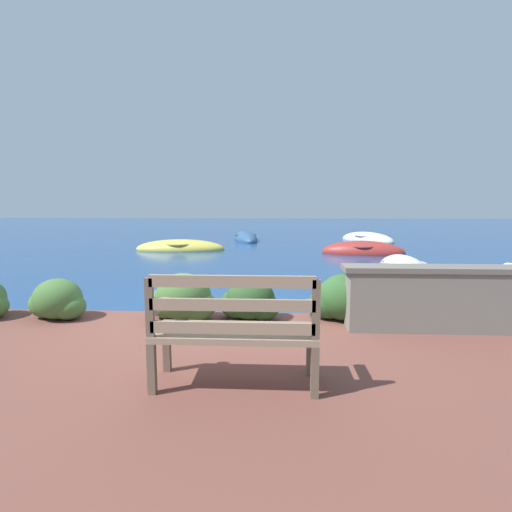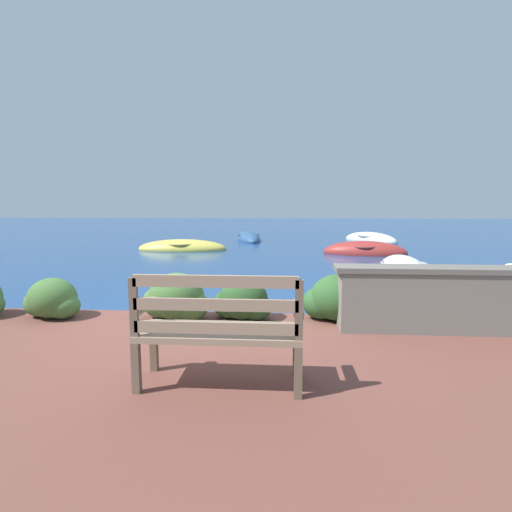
{
  "view_description": "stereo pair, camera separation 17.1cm",
  "coord_description": "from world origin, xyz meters",
  "px_view_note": "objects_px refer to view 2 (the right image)",
  "views": [
    {
      "loc": [
        0.79,
        -5.16,
        1.67
      ],
      "look_at": [
        0.25,
        5.08,
        0.31
      ],
      "focal_mm": 28.0,
      "sensor_mm": 36.0,
      "label": 1
    },
    {
      "loc": [
        0.96,
        -5.15,
        1.67
      ],
      "look_at": [
        0.25,
        5.08,
        0.31
      ],
      "focal_mm": 28.0,
      "sensor_mm": 36.0,
      "label": 2
    }
  ],
  "objects_px": {
    "rowboat_nearest": "(403,273)",
    "rowboat_outer": "(370,240)",
    "rowboat_far": "(182,248)",
    "rowboat_distant": "(249,239)",
    "rowboat_mid": "(365,252)",
    "mooring_buoy": "(511,273)",
    "park_bench": "(219,327)"
  },
  "relations": [
    {
      "from": "rowboat_outer",
      "to": "rowboat_far",
      "type": "bearing_deg",
      "value": 81.31
    },
    {
      "from": "rowboat_far",
      "to": "mooring_buoy",
      "type": "relative_size",
      "value": 6.46
    },
    {
      "from": "park_bench",
      "to": "rowboat_far",
      "type": "height_order",
      "value": "park_bench"
    },
    {
      "from": "rowboat_nearest",
      "to": "rowboat_far",
      "type": "height_order",
      "value": "rowboat_nearest"
    },
    {
      "from": "rowboat_nearest",
      "to": "rowboat_mid",
      "type": "bearing_deg",
      "value": 6.78
    },
    {
      "from": "rowboat_far",
      "to": "mooring_buoy",
      "type": "bearing_deg",
      "value": -30.88
    },
    {
      "from": "rowboat_mid",
      "to": "rowboat_distant",
      "type": "bearing_deg",
      "value": 142.27
    },
    {
      "from": "park_bench",
      "to": "rowboat_outer",
      "type": "height_order",
      "value": "park_bench"
    },
    {
      "from": "rowboat_far",
      "to": "rowboat_distant",
      "type": "height_order",
      "value": "rowboat_distant"
    },
    {
      "from": "rowboat_outer",
      "to": "rowboat_nearest",
      "type": "bearing_deg",
      "value": 137.43
    },
    {
      "from": "rowboat_nearest",
      "to": "park_bench",
      "type": "bearing_deg",
      "value": 157.77
    },
    {
      "from": "rowboat_outer",
      "to": "mooring_buoy",
      "type": "distance_m",
      "value": 8.52
    },
    {
      "from": "park_bench",
      "to": "mooring_buoy",
      "type": "bearing_deg",
      "value": 41.67
    },
    {
      "from": "rowboat_nearest",
      "to": "rowboat_mid",
      "type": "height_order",
      "value": "rowboat_nearest"
    },
    {
      "from": "park_bench",
      "to": "rowboat_mid",
      "type": "relative_size",
      "value": 0.46
    },
    {
      "from": "rowboat_mid",
      "to": "rowboat_outer",
      "type": "relative_size",
      "value": 0.97
    },
    {
      "from": "rowboat_mid",
      "to": "rowboat_far",
      "type": "xyz_separation_m",
      "value": [
        -6.29,
        0.82,
        -0.01
      ]
    },
    {
      "from": "park_bench",
      "to": "mooring_buoy",
      "type": "xyz_separation_m",
      "value": [
        5.71,
        6.4,
        -0.62
      ]
    },
    {
      "from": "rowboat_mid",
      "to": "mooring_buoy",
      "type": "distance_m",
      "value": 4.58
    },
    {
      "from": "rowboat_far",
      "to": "rowboat_distant",
      "type": "bearing_deg",
      "value": 60.0
    },
    {
      "from": "rowboat_nearest",
      "to": "rowboat_outer",
      "type": "distance_m",
      "value": 8.55
    },
    {
      "from": "rowboat_nearest",
      "to": "mooring_buoy",
      "type": "height_order",
      "value": "rowboat_nearest"
    },
    {
      "from": "rowboat_nearest",
      "to": "rowboat_mid",
      "type": "distance_m",
      "value": 3.89
    },
    {
      "from": "rowboat_nearest",
      "to": "rowboat_mid",
      "type": "xyz_separation_m",
      "value": [
        -0.11,
        3.89,
        -0.0
      ]
    },
    {
      "from": "rowboat_nearest",
      "to": "rowboat_distant",
      "type": "bearing_deg",
      "value": 31.72
    },
    {
      "from": "rowboat_outer",
      "to": "rowboat_mid",
      "type": "bearing_deg",
      "value": 130.35
    },
    {
      "from": "rowboat_distant",
      "to": "rowboat_nearest",
      "type": "bearing_deg",
      "value": 13.76
    },
    {
      "from": "mooring_buoy",
      "to": "rowboat_mid",
      "type": "bearing_deg",
      "value": 123.71
    },
    {
      "from": "rowboat_nearest",
      "to": "rowboat_distant",
      "type": "height_order",
      "value": "rowboat_nearest"
    },
    {
      "from": "rowboat_nearest",
      "to": "rowboat_far",
      "type": "bearing_deg",
      "value": 58.79
    },
    {
      "from": "rowboat_nearest",
      "to": "rowboat_far",
      "type": "relative_size",
      "value": 0.92
    },
    {
      "from": "rowboat_outer",
      "to": "mooring_buoy",
      "type": "xyz_separation_m",
      "value": [
        1.39,
        -8.41,
        0.02
      ]
    }
  ]
}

